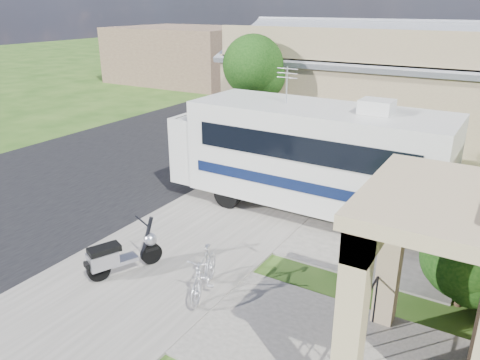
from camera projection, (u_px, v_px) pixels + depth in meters
The scene contains 18 objects.
ground at pixel (202, 272), 10.53m from camera, with size 120.00×120.00×0.00m, color #204111.
street_slab at pixel (195, 130), 22.15m from camera, with size 9.00×80.00×0.02m, color black.
sidewalk_slab at pixel (324, 151), 19.02m from camera, with size 4.00×80.00×0.06m, color #5E5A54.
driveway_slab at pixel (336, 213), 13.41m from camera, with size 7.00×6.00×0.05m, color #5E5A54.
walk_slab at pixel (308, 343), 8.27m from camera, with size 4.00×3.00×0.05m, color #5E5A54.
warehouse at pixel (381, 90), 21.02m from camera, with size 12.50×8.40×5.04m.
distant_bldg_far at pixel (186, 54), 35.64m from camera, with size 10.00×8.00×4.00m, color brown.
distant_bldg_near at pixel (280, 49), 44.44m from camera, with size 8.00×7.00×3.20m, color #887255.
street_tree_a at pixel (256, 69), 18.41m from camera, with size 2.44×2.40×4.58m.
street_tree_b at pixel (342, 46), 26.38m from camera, with size 2.44×2.40×4.73m.
street_tree_c at pixel (384, 41), 33.70m from camera, with size 2.44×2.40×4.42m.
motorhome at pixel (307, 153), 13.09m from camera, with size 7.87×2.65×4.02m.
shrub at pixel (471, 252), 8.95m from camera, with size 1.91×1.82×2.34m.
scooter at pixel (120, 255), 10.21m from camera, with size 0.97×1.67×1.16m.
bicycle at pixel (204, 275), 9.51m from camera, with size 0.46×1.61×0.97m, color #B7B6BE.
pickup_truck at pixel (246, 109), 23.19m from camera, with size 2.46×5.35×1.49m, color silver.
van at pixel (299, 87), 29.04m from camera, with size 2.24×5.51×1.60m, color silver.
garden_hose at pixel (361, 339), 8.28m from camera, with size 0.44×0.44×0.20m, color #125D17.
Camera 1 is at (5.42, -7.37, 5.67)m, focal length 35.00 mm.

